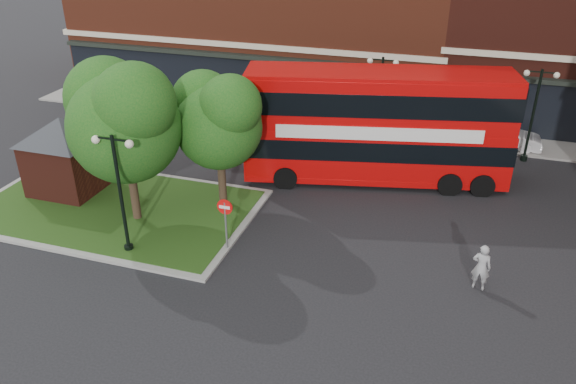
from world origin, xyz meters
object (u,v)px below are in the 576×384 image
(woman, at_px, (481,267))
(car_white, at_px, (504,137))
(bus, at_px, (377,119))
(car_silver, at_px, (320,115))

(woman, bearing_deg, car_white, -85.78)
(bus, height_order, woman, bus)
(car_silver, relative_size, car_white, 1.14)
(car_silver, distance_m, car_white, 10.73)
(woman, xyz_separation_m, car_silver, (-9.65, 14.00, -0.13))
(bus, distance_m, car_white, 9.21)
(car_silver, bearing_deg, woman, -148.23)
(bus, xyz_separation_m, woman, (5.25, -7.80, -2.26))
(car_silver, bearing_deg, car_white, -92.82)
(bus, relative_size, car_silver, 2.82)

